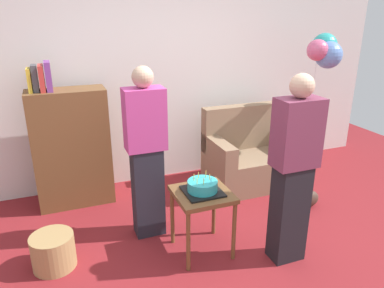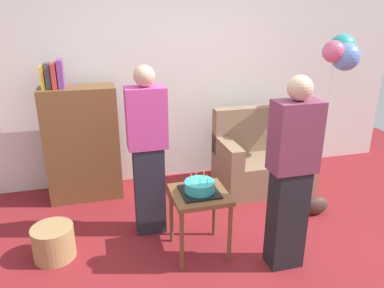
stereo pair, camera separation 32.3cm
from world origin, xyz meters
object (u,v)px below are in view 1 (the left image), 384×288
couch (250,157)px  bookshelf (71,147)px  side_table (202,201)px  birthday_cake (202,187)px  wicker_basket (53,251)px  person_holding_cake (293,171)px  balloon_bunch (325,51)px  handbag (307,199)px  person_blowing_candles (146,154)px

couch → bookshelf: bearing=173.0°
side_table → bookshelf: bearing=126.1°
birthday_cake → wicker_basket: birthday_cake is taller
bookshelf → person_holding_cake: (1.64, -1.70, 0.16)m
bookshelf → balloon_bunch: (2.91, -0.42, 0.95)m
couch → bookshelf: bookshelf is taller
person_holding_cake → handbag: size_ratio=5.82×
wicker_basket → side_table: bearing=-11.1°
birthday_cake → wicker_basket: 1.38m
bookshelf → side_table: (0.98, -1.35, -0.17)m
person_holding_cake → handbag: 1.22m
birthday_cake → bookshelf: bearing=126.1°
person_holding_cake → couch: bearing=-105.1°
couch → balloon_bunch: size_ratio=0.60×
side_table → wicker_basket: (-1.26, 0.25, -0.35)m
side_table → wicker_basket: bearing=168.9°
wicker_basket → birthday_cake: bearing=-11.1°
handbag → balloon_bunch: 1.74m
person_holding_cake → balloon_bunch: bearing=-132.4°
handbag → balloon_bunch: size_ratio=0.15×
side_table → wicker_basket: side_table is taller
couch → handbag: bearing=-70.8°
person_blowing_candles → person_holding_cake: size_ratio=1.00×
bookshelf → side_table: bearing=-53.9°
person_holding_cake → wicker_basket: person_holding_cake is taller
couch → side_table: (-1.11, -1.09, 0.16)m
birthday_cake → handbag: (1.39, 0.29, -0.54)m
bookshelf → side_table: bookshelf is taller
side_table → person_holding_cake: bearing=-28.1°
side_table → person_holding_cake: person_holding_cake is taller
person_blowing_candles → side_table: bearing=-38.1°
wicker_basket → balloon_bunch: balloon_bunch is taller
bookshelf → handbag: size_ratio=5.69×
bookshelf → person_holding_cake: person_holding_cake is taller
person_blowing_candles → handbag: person_blowing_candles is taller
couch → bookshelf: 2.14m
handbag → person_holding_cake: bearing=-138.8°
bookshelf → birthday_cake: size_ratio=4.98×
side_table → handbag: bearing=11.9°
birthday_cake → balloon_bunch: size_ratio=0.18×
person_blowing_candles → wicker_basket: (-0.89, -0.21, -0.68)m
side_table → balloon_bunch: bearing=25.8°
person_holding_cake → wicker_basket: 2.12m
side_table → person_blowing_candles: (-0.37, 0.46, 0.33)m
couch → person_blowing_candles: (-1.48, -0.63, 0.49)m
couch → person_blowing_candles: bearing=-156.8°
bookshelf → birthday_cake: bookshelf is taller
bookshelf → balloon_bunch: balloon_bunch is taller
person_holding_cake → side_table: bearing=-25.7°
birthday_cake → handbag: 1.52m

